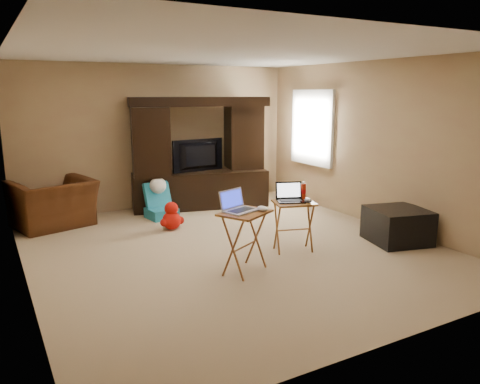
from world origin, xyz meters
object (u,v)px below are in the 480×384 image
ottoman (397,225)px  tray_table_left (245,242)px  push_toy (240,191)px  television (201,156)px  mouse_right (308,200)px  recliner (53,204)px  child_rocker (161,201)px  water_bottle (303,191)px  laptop_left (241,201)px  plush_toy (172,216)px  laptop_right (291,193)px  mouse_left (263,209)px  entertainment_center (200,153)px  tray_table_right (294,226)px

ottoman → tray_table_left: 2.38m
push_toy → tray_table_left: tray_table_left is taller
television → mouse_right: size_ratio=7.42×
recliner → child_rocker: bearing=153.3°
push_toy → child_rocker: bearing=-174.9°
recliner → water_bottle: 3.82m
ottoman → laptop_left: laptop_left is taller
push_toy → ottoman: ottoman is taller
plush_toy → laptop_right: (1.00, -1.66, 0.56)m
tray_table_left → laptop_left: laptop_left is taller
television → water_bottle: 2.64m
child_rocker → laptop_right: 2.56m
laptop_right → mouse_left: size_ratio=2.37×
recliner → laptop_left: 3.44m
laptop_right → ottoman: bearing=7.0°
entertainment_center → television: 0.06m
laptop_right → water_bottle: size_ratio=1.70×
entertainment_center → push_toy: (0.79, -0.03, -0.75)m
entertainment_center → plush_toy: 1.62m
ottoman → tray_table_right: size_ratio=1.11×
mouse_right → tray_table_right: bearing=137.3°
child_rocker → laptop_right: laptop_right is taller
tray_table_right → mouse_left: mouse_left is taller
television → push_toy: bearing=175.2°
plush_toy → mouse_left: mouse_left is taller
laptop_right → water_bottle: (0.24, 0.06, -0.02)m
plush_toy → laptop_left: bearing=-87.3°
water_bottle → child_rocker: bearing=116.6°
recliner → tray_table_right: bearing=118.4°
recliner → mouse_left: (1.83, -3.10, 0.38)m
push_toy → tray_table_right: size_ratio=0.91×
recliner → tray_table_left: (1.64, -3.03, -0.01)m
tray_table_left → laptop_left: (-0.03, 0.03, 0.48)m
ottoman → child_rocker: bearing=131.0°
child_rocker → tray_table_left: tray_table_left is taller
push_toy → laptop_right: bearing=-112.3°
television → water_bottle: size_ratio=4.90×
entertainment_center → laptop_right: 2.73m
television → plush_toy: 1.58m
entertainment_center → tray_table_left: size_ratio=3.34×
plush_toy → tray_table_left: bearing=-86.5°
laptop_left → plush_toy: bearing=73.0°
plush_toy → push_toy: bearing=30.7°
push_toy → plush_toy: bearing=-156.0°
laptop_left → water_bottle: laptop_left is taller
recliner → water_bottle: size_ratio=5.54×
mouse_right → entertainment_center: bearing=94.1°
recliner → laptop_right: size_ratio=3.26×
plush_toy → tray_table_left: 2.01m
laptop_right → mouse_left: 0.80m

